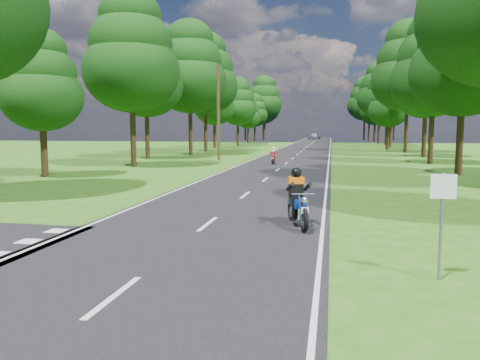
# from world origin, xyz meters

# --- Properties ---
(ground) EXTENTS (160.00, 160.00, 0.00)m
(ground) POSITION_xyz_m (0.00, 0.00, 0.00)
(ground) COLOR #255714
(ground) RESTS_ON ground
(main_road) EXTENTS (7.00, 140.00, 0.02)m
(main_road) POSITION_xyz_m (0.00, 50.00, 0.01)
(main_road) COLOR black
(main_road) RESTS_ON ground
(road_markings) EXTENTS (7.40, 140.00, 0.01)m
(road_markings) POSITION_xyz_m (-0.14, 48.13, 0.02)
(road_markings) COLOR silver
(road_markings) RESTS_ON main_road
(treeline) EXTENTS (40.00, 115.35, 14.78)m
(treeline) POSITION_xyz_m (1.43, 60.06, 8.25)
(treeline) COLOR black
(treeline) RESTS_ON ground
(telegraph_pole) EXTENTS (1.20, 0.26, 8.00)m
(telegraph_pole) POSITION_xyz_m (-6.00, 28.00, 4.07)
(telegraph_pole) COLOR #382616
(telegraph_pole) RESTS_ON ground
(road_sign) EXTENTS (0.45, 0.07, 2.00)m
(road_sign) POSITION_xyz_m (5.50, -2.01, 1.34)
(road_sign) COLOR slate
(road_sign) RESTS_ON ground
(rider_near_blue) EXTENTS (1.20, 2.10, 1.66)m
(rider_near_blue) POSITION_xyz_m (2.58, 2.20, 0.85)
(rider_near_blue) COLOR navy
(rider_near_blue) RESTS_ON main_road
(rider_far_red) EXTENTS (0.59, 1.63, 1.35)m
(rider_far_red) POSITION_xyz_m (-0.90, 24.88, 0.69)
(rider_far_red) COLOR #9B190B
(rider_far_red) RESTS_ON main_road
(distant_car) EXTENTS (3.21, 4.87, 1.54)m
(distant_car) POSITION_xyz_m (-0.56, 104.11, 0.79)
(distant_car) COLOR silver
(distant_car) RESTS_ON main_road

